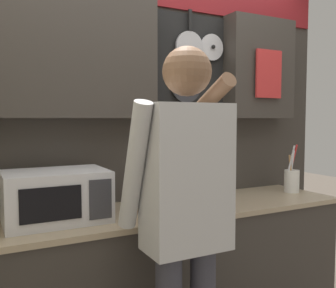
# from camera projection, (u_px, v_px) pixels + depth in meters

# --- Properties ---
(base_cabinet_counter) EXTENTS (2.27, 0.59, 0.94)m
(base_cabinet_counter) POSITION_uv_depth(u_px,v_px,m) (170.00, 285.00, 2.26)
(base_cabinet_counter) COLOR #38332D
(base_cabinet_counter) RESTS_ON ground_plane
(back_wall_unit) EXTENTS (2.84, 0.23, 2.46)m
(back_wall_unit) POSITION_uv_depth(u_px,v_px,m) (147.00, 113.00, 2.41)
(back_wall_unit) COLOR #38332D
(back_wall_unit) RESTS_ON ground_plane
(microwave) EXTENTS (0.51, 0.37, 0.26)m
(microwave) POSITION_uv_depth(u_px,v_px,m) (56.00, 196.00, 1.93)
(microwave) COLOR silver
(microwave) RESTS_ON base_cabinet_counter
(knife_block) EXTENTS (0.13, 0.16, 0.25)m
(knife_block) POSITION_uv_depth(u_px,v_px,m) (144.00, 195.00, 2.16)
(knife_block) COLOR brown
(knife_block) RESTS_ON base_cabinet_counter
(utensil_crock) EXTENTS (0.11, 0.11, 0.35)m
(utensil_crock) POSITION_uv_depth(u_px,v_px,m) (292.00, 180.00, 2.69)
(utensil_crock) COLOR white
(utensil_crock) RESTS_ON base_cabinet_counter
(person) EXTENTS (0.54, 0.65, 1.78)m
(person) POSITION_uv_depth(u_px,v_px,m) (185.00, 206.00, 1.69)
(person) COLOR #383842
(person) RESTS_ON ground_plane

